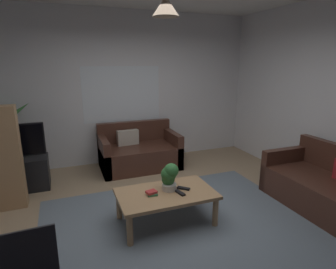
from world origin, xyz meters
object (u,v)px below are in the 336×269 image
at_px(remote_on_table_0, 180,193).
at_px(coffee_table, 166,196).
at_px(book_on_table_1, 151,192).
at_px(potted_palm_corner, 11,143).
at_px(tv, 13,142).
at_px(book_on_table_0, 152,194).
at_px(remote_on_table_1, 184,188).
at_px(tv_stand, 18,175).
at_px(couch_under_window, 139,153).
at_px(couch_right_side, 323,188).
at_px(potted_plant_on_table, 169,176).
at_px(pendant_lamp, 166,6).

bearing_deg(remote_on_table_0, coffee_table, 133.79).
xyz_separation_m(book_on_table_1, potted_palm_corner, (-1.74, 2.19, 0.18)).
height_order(tv, potted_palm_corner, potted_palm_corner).
bearing_deg(book_on_table_0, coffee_table, 1.61).
height_order(book_on_table_1, tv, tv).
relative_size(remote_on_table_1, potted_palm_corner, 0.11).
xyz_separation_m(book_on_table_1, tv_stand, (-1.63, 1.67, -0.19)).
relative_size(couch_under_window, book_on_table_0, 12.40).
distance_m(coffee_table, potted_palm_corner, 2.93).
bearing_deg(couch_right_side, couch_under_window, -140.04).
bearing_deg(potted_palm_corner, couch_under_window, -6.92).
relative_size(book_on_table_1, potted_plant_on_table, 0.35).
height_order(remote_on_table_0, pendant_lamp, pendant_lamp).
bearing_deg(potted_palm_corner, remote_on_table_0, -47.78).
relative_size(remote_on_table_0, pendant_lamp, 0.33).
bearing_deg(remote_on_table_1, remote_on_table_0, -0.69).
distance_m(remote_on_table_1, potted_plant_on_table, 0.25).
relative_size(potted_plant_on_table, pendant_lamp, 0.72).
bearing_deg(potted_plant_on_table, couch_right_side, -12.33).
bearing_deg(book_on_table_1, book_on_table_0, -15.77).
xyz_separation_m(remote_on_table_0, pendant_lamp, (-0.14, 0.09, 2.07)).
xyz_separation_m(remote_on_table_1, pendant_lamp, (-0.23, 0.00, 2.07)).
height_order(coffee_table, pendant_lamp, pendant_lamp).
bearing_deg(remote_on_table_0, tv_stand, 125.31).
bearing_deg(tv, remote_on_table_0, -41.57).
relative_size(couch_under_window, couch_right_side, 0.98).
bearing_deg(couch_right_side, coffee_table, -100.60).
relative_size(book_on_table_1, tv, 0.13).
bearing_deg(tv, book_on_table_1, -45.26).
distance_m(potted_palm_corner, pendant_lamp, 3.46).
height_order(remote_on_table_1, tv_stand, tv_stand).
bearing_deg(remote_on_table_1, book_on_table_1, -46.84).
height_order(remote_on_table_0, tv, tv).
xyz_separation_m(couch_right_side, remote_on_table_1, (-1.91, 0.40, 0.14)).
distance_m(coffee_table, tv, 2.49).
relative_size(couch_under_window, pendant_lamp, 2.98).
distance_m(tv_stand, pendant_lamp, 3.33).
bearing_deg(tv_stand, tv, -90.00).
height_order(book_on_table_0, remote_on_table_0, book_on_table_0).
xyz_separation_m(tv_stand, tv, (0.00, -0.02, 0.53)).
height_order(book_on_table_1, tv_stand, tv_stand).
bearing_deg(couch_under_window, potted_palm_corner, 173.08).
height_order(coffee_table, tv_stand, tv_stand).
bearing_deg(coffee_table, tv_stand, 137.49).
xyz_separation_m(couch_right_side, pendant_lamp, (-2.14, 0.40, 2.21)).
xyz_separation_m(book_on_table_0, potted_palm_corner, (-1.75, 2.19, 0.21)).
xyz_separation_m(book_on_table_0, potted_plant_on_table, (0.24, 0.06, 0.17)).
height_order(coffee_table, tv, tv).
distance_m(coffee_table, book_on_table_0, 0.19).
distance_m(book_on_table_0, remote_on_table_0, 0.33).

